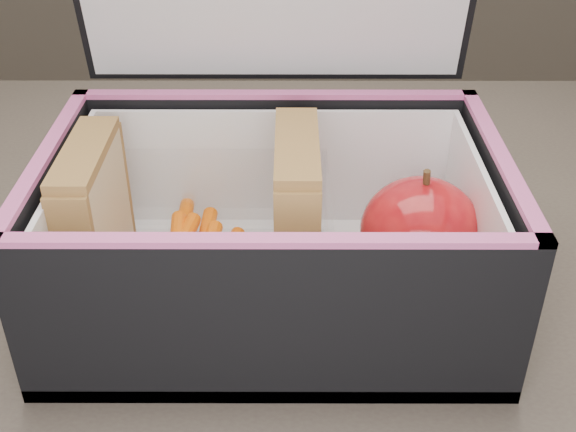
% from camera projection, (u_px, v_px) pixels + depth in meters
% --- Properties ---
extents(kitchen_table, '(1.20, 0.80, 0.75)m').
position_uv_depth(kitchen_table, '(368.00, 375.00, 0.58)').
color(kitchen_table, '#605649').
rests_on(kitchen_table, ground).
extents(lunch_bag, '(0.30, 0.24, 0.31)m').
position_uv_depth(lunch_bag, '(273.00, 219.00, 0.49)').
color(lunch_bag, black).
rests_on(lunch_bag, kitchen_table).
extents(plastic_tub, '(0.18, 0.13, 0.07)m').
position_uv_depth(plastic_tub, '(198.00, 241.00, 0.50)').
color(plastic_tub, white).
rests_on(plastic_tub, lunch_bag).
extents(sandwich_left, '(0.03, 0.10, 0.11)m').
position_uv_depth(sandwich_left, '(95.00, 218.00, 0.49)').
color(sandwich_left, beige).
rests_on(sandwich_left, plastic_tub).
extents(sandwich_right, '(0.03, 0.10, 0.11)m').
position_uv_depth(sandwich_right, '(296.00, 215.00, 0.49)').
color(sandwich_right, beige).
rests_on(sandwich_right, plastic_tub).
extents(carrot_sticks, '(0.06, 0.15, 0.03)m').
position_uv_depth(carrot_sticks, '(195.00, 266.00, 0.50)').
color(carrot_sticks, '#E33E09').
rests_on(carrot_sticks, plastic_tub).
extents(paper_napkin, '(0.09, 0.09, 0.01)m').
position_uv_depth(paper_napkin, '(406.00, 281.00, 0.51)').
color(paper_napkin, white).
rests_on(paper_napkin, lunch_bag).
extents(red_apple, '(0.11, 0.11, 0.09)m').
position_uv_depth(red_apple, '(420.00, 232.00, 0.49)').
color(red_apple, maroon).
rests_on(red_apple, paper_napkin).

